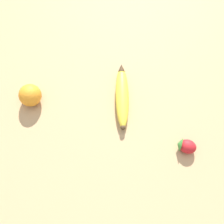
# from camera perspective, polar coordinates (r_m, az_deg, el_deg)

# --- Properties ---
(ground_plane) EXTENTS (3.00, 3.00, 0.00)m
(ground_plane) POSITION_cam_1_polar(r_m,az_deg,el_deg) (0.89, 0.58, -5.42)
(ground_plane) COLOR tan
(banana) EXTENTS (0.21, 0.09, 0.04)m
(banana) POSITION_cam_1_polar(r_m,az_deg,el_deg) (0.93, 1.87, 2.91)
(banana) COLOR yellow
(banana) RESTS_ON ground_plane
(orange) EXTENTS (0.07, 0.07, 0.07)m
(orange) POSITION_cam_1_polar(r_m,az_deg,el_deg) (0.94, -14.74, 2.99)
(orange) COLOR orange
(orange) RESTS_ON ground_plane
(strawberry) EXTENTS (0.06, 0.07, 0.04)m
(strawberry) POSITION_cam_1_polar(r_m,az_deg,el_deg) (0.89, 13.40, -6.09)
(strawberry) COLOR red
(strawberry) RESTS_ON ground_plane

